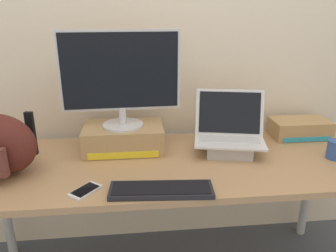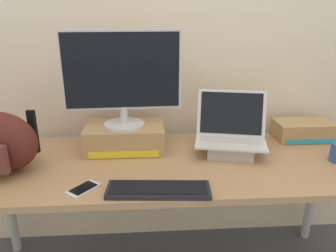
{
  "view_description": "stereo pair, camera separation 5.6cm",
  "coord_description": "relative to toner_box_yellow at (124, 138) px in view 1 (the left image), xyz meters",
  "views": [
    {
      "loc": [
        -0.15,
        -1.42,
        1.41
      ],
      "look_at": [
        0.0,
        0.0,
        0.89
      ],
      "focal_mm": 35.09,
      "sensor_mm": 36.0,
      "label": 1
    },
    {
      "loc": [
        -0.09,
        -1.43,
        1.41
      ],
      "look_at": [
        0.0,
        0.0,
        0.89
      ],
      "focal_mm": 35.09,
      "sensor_mm": 36.0,
      "label": 2
    }
  ],
  "objects": [
    {
      "name": "back_wall",
      "position": [
        0.21,
        0.28,
        0.52
      ],
      "size": [
        7.0,
        0.1,
        2.6
      ],
      "primitive_type": "cube",
      "color": "beige",
      "rests_on": "ground"
    },
    {
      "name": "desk",
      "position": [
        0.21,
        -0.17,
        -0.13
      ],
      "size": [
        1.95,
        0.7,
        0.71
      ],
      "color": "#A87F56",
      "rests_on": "ground"
    },
    {
      "name": "toner_box_yellow",
      "position": [
        0.0,
        0.0,
        0.0
      ],
      "size": [
        0.4,
        0.25,
        0.13
      ],
      "color": "#A88456",
      "rests_on": "desk"
    },
    {
      "name": "desktop_monitor",
      "position": [
        0.0,
        -0.0,
        0.32
      ],
      "size": [
        0.58,
        0.21,
        0.47
      ],
      "rotation": [
        0.0,
        0.0,
        0.03
      ],
      "color": "silver",
      "rests_on": "toner_box_yellow"
    },
    {
      "name": "open_laptop",
      "position": [
        0.53,
        -0.08,
        -0.0
      ],
      "size": [
        0.39,
        0.31,
        0.3
      ],
      "rotation": [
        0.0,
        0.0,
        -0.21
      ],
      "color": "#ADADB2",
      "rests_on": "desk"
    },
    {
      "name": "external_keyboard",
      "position": [
        0.16,
        -0.44,
        -0.05
      ],
      "size": [
        0.42,
        0.16,
        0.02
      ],
      "rotation": [
        0.0,
        0.0,
        -0.07
      ],
      "color": "black",
      "rests_on": "desk"
    },
    {
      "name": "coffee_mug",
      "position": [
        1.03,
        -0.22,
        -0.02
      ],
      "size": [
        0.12,
        0.08,
        0.09
      ],
      "color": "#2D4C93",
      "rests_on": "desk"
    },
    {
      "name": "cell_phone",
      "position": [
        -0.15,
        -0.41,
        -0.06
      ],
      "size": [
        0.14,
        0.14,
        0.01
      ],
      "rotation": [
        0.0,
        0.0,
        -0.69
      ],
      "color": "silver",
      "rests_on": "desk"
    },
    {
      "name": "plush_toy",
      "position": [
        -0.54,
        0.05,
        -0.02
      ],
      "size": [
        0.09,
        0.09,
        0.09
      ],
      "color": "#CC7099",
      "rests_on": "desk"
    },
    {
      "name": "toner_box_cyan",
      "position": [
        0.99,
        0.08,
        -0.01
      ],
      "size": [
        0.32,
        0.18,
        0.1
      ],
      "color": "#A88456",
      "rests_on": "desk"
    }
  ]
}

